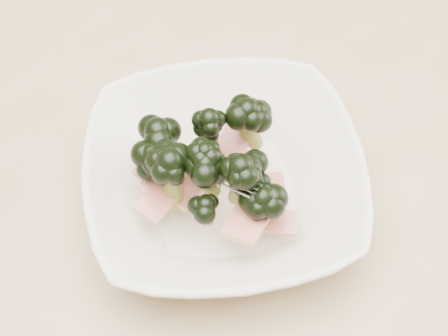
{
  "coord_description": "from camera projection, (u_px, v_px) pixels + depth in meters",
  "views": [
    {
      "loc": [
        -0.08,
        -0.29,
        1.26
      ],
      "look_at": [
        0.09,
        -0.02,
        0.8
      ],
      "focal_mm": 50.0,
      "sensor_mm": 36.0,
      "label": 1
    }
  ],
  "objects": [
    {
      "name": "dining_table",
      "position": [
        145.0,
        265.0,
        0.67
      ],
      "size": [
        1.2,
        0.8,
        0.75
      ],
      "color": "tan",
      "rests_on": "ground"
    },
    {
      "name": "broccoli_dish",
      "position": [
        221.0,
        176.0,
        0.57
      ],
      "size": [
        0.33,
        0.33,
        0.11
      ],
      "color": "beige",
      "rests_on": "dining_table"
    }
  ]
}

